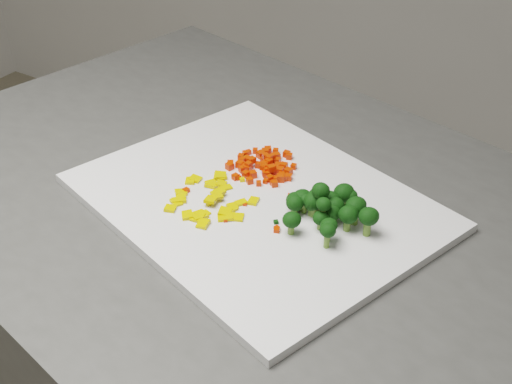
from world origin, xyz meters
The scene contains 139 objects.
cutting_board centered at (0.29, 0.58, 0.91)m, with size 0.46×0.36×0.01m, color silver.
carrot_pile centered at (0.26, 0.65, 0.93)m, with size 0.10×0.10×0.03m, color red, non-canonical shape.
pepper_pile centered at (0.24, 0.54, 0.92)m, with size 0.12×0.12×0.02m, color gold, non-canonical shape.
broccoli_pile centered at (0.40, 0.58, 0.94)m, with size 0.12×0.12×0.06m, color black, non-canonical shape.
carrot_cube_0 centered at (0.25, 0.67, 0.92)m, with size 0.01×0.01×0.01m, color red.
carrot_cube_1 centered at (0.24, 0.63, 0.92)m, with size 0.01×0.01×0.01m, color red.
carrot_cube_2 centered at (0.27, 0.69, 0.92)m, with size 0.01×0.01×0.01m, color red.
carrot_cube_3 centered at (0.27, 0.64, 0.92)m, with size 0.01×0.01×0.01m, color red.
carrot_cube_4 centered at (0.28, 0.65, 0.92)m, with size 0.01×0.01×0.01m, color red.
carrot_cube_5 centered at (0.22, 0.67, 0.92)m, with size 0.01×0.01×0.01m, color red.
carrot_cube_6 centered at (0.26, 0.61, 0.92)m, with size 0.01×0.01×0.01m, color red.
carrot_cube_7 centered at (0.30, 0.64, 0.92)m, with size 0.01×0.01×0.01m, color red.
carrot_cube_8 centered at (0.22, 0.65, 0.92)m, with size 0.01×0.01×0.01m, color red.
carrot_cube_9 centered at (0.23, 0.63, 0.92)m, with size 0.01×0.01×0.01m, color red.
carrot_cube_10 centered at (0.26, 0.67, 0.92)m, with size 0.01×0.01×0.01m, color red.
carrot_cube_11 centered at (0.24, 0.61, 0.92)m, with size 0.01×0.01×0.01m, color red.
carrot_cube_12 centered at (0.24, 0.65, 0.92)m, with size 0.01×0.01×0.01m, color red.
carrot_cube_13 centered at (0.22, 0.67, 0.92)m, with size 0.01×0.01×0.01m, color red.
carrot_cube_14 centered at (0.30, 0.64, 0.92)m, with size 0.01×0.01×0.01m, color red.
carrot_cube_15 centered at (0.26, 0.68, 0.92)m, with size 0.01×0.01×0.01m, color red.
carrot_cube_16 centered at (0.29, 0.63, 0.92)m, with size 0.01×0.01×0.01m, color red.
carrot_cube_17 centered at (0.23, 0.63, 0.92)m, with size 0.01×0.01×0.01m, color red.
carrot_cube_18 centered at (0.28, 0.63, 0.92)m, with size 0.01×0.01×0.01m, color red.
carrot_cube_19 centered at (0.27, 0.65, 0.92)m, with size 0.01×0.01×0.01m, color red.
carrot_cube_20 centered at (0.28, 0.66, 0.92)m, with size 0.01×0.01×0.01m, color red.
carrot_cube_21 centered at (0.28, 0.65, 0.92)m, with size 0.01×0.01×0.01m, color red.
carrot_cube_22 centered at (0.26, 0.65, 0.92)m, with size 0.01×0.01×0.01m, color red.
carrot_cube_23 centered at (0.24, 0.63, 0.92)m, with size 0.01×0.01×0.01m, color red.
carrot_cube_24 centered at (0.24, 0.61, 0.92)m, with size 0.01×0.01×0.01m, color red.
carrot_cube_25 centered at (0.25, 0.70, 0.92)m, with size 0.01×0.01×0.01m, color red.
carrot_cube_26 centered at (0.27, 0.68, 0.92)m, with size 0.01×0.01×0.01m, color red.
carrot_cube_27 centered at (0.28, 0.65, 0.92)m, with size 0.01×0.01×0.01m, color red.
carrot_cube_28 centered at (0.29, 0.65, 0.92)m, with size 0.01×0.01×0.01m, color red.
carrot_cube_29 centered at (0.30, 0.65, 0.92)m, with size 0.01×0.01×0.01m, color red.
carrot_cube_30 centered at (0.23, 0.64, 0.92)m, with size 0.01×0.01×0.01m, color red.
carrot_cube_31 centered at (0.28, 0.62, 0.92)m, with size 0.01×0.01×0.01m, color red.
carrot_cube_32 centered at (0.24, 0.64, 0.92)m, with size 0.01×0.01×0.01m, color red.
carrot_cube_33 centered at (0.28, 0.64, 0.92)m, with size 0.01×0.01×0.01m, color red.
carrot_cube_34 centered at (0.23, 0.64, 0.92)m, with size 0.01×0.01×0.01m, color red.
carrot_cube_35 centered at (0.28, 0.66, 0.92)m, with size 0.01×0.01×0.01m, color red.
carrot_cube_36 centered at (0.26, 0.67, 0.92)m, with size 0.01×0.01×0.01m, color red.
carrot_cube_37 centered at (0.24, 0.68, 0.92)m, with size 0.01×0.01×0.01m, color red.
carrot_cube_38 centered at (0.29, 0.64, 0.92)m, with size 0.01×0.01×0.01m, color red.
carrot_cube_39 centered at (0.27, 0.64, 0.92)m, with size 0.01×0.01×0.01m, color red.
carrot_cube_40 centered at (0.29, 0.67, 0.92)m, with size 0.01×0.01×0.01m, color red.
carrot_cube_41 centered at (0.25, 0.67, 0.92)m, with size 0.01×0.01×0.01m, color red.
carrot_cube_42 centered at (0.22, 0.66, 0.92)m, with size 0.01×0.01×0.01m, color red.
carrot_cube_43 centered at (0.24, 0.69, 0.92)m, with size 0.01×0.01×0.01m, color red.
carrot_cube_44 centered at (0.26, 0.64, 0.92)m, with size 0.01×0.01×0.01m, color red.
carrot_cube_45 centered at (0.22, 0.68, 0.92)m, with size 0.01×0.01×0.01m, color red.
carrot_cube_46 centered at (0.29, 0.64, 0.92)m, with size 0.01×0.01×0.01m, color red.
carrot_cube_47 centered at (0.29, 0.62, 0.92)m, with size 0.01×0.01×0.01m, color red.
carrot_cube_48 centered at (0.29, 0.66, 0.92)m, with size 0.01×0.01×0.01m, color red.
carrot_cube_49 centered at (0.27, 0.61, 0.92)m, with size 0.01×0.01×0.01m, color red.
carrot_cube_50 centered at (0.27, 0.64, 0.92)m, with size 0.01×0.01×0.01m, color red.
carrot_cube_51 centered at (0.21, 0.66, 0.92)m, with size 0.01×0.01×0.01m, color red.
carrot_cube_52 centered at (0.26, 0.64, 0.92)m, with size 0.01×0.01×0.01m, color red.
carrot_cube_53 centered at (0.28, 0.65, 0.92)m, with size 0.01×0.01×0.01m, color red.
carrot_cube_54 centered at (0.26, 0.66, 0.92)m, with size 0.01×0.01×0.01m, color red.
carrot_cube_55 centered at (0.21, 0.63, 0.92)m, with size 0.01×0.01×0.01m, color red.
carrot_cube_56 centered at (0.27, 0.70, 0.92)m, with size 0.01×0.01×0.01m, color red.
carrot_cube_57 centered at (0.25, 0.65, 0.92)m, with size 0.01×0.01×0.01m, color red.
carrot_cube_58 centered at (0.26, 0.64, 0.92)m, with size 0.01×0.01×0.01m, color red.
carrot_cube_59 centered at (0.28, 0.67, 0.92)m, with size 0.01×0.01×0.01m, color red.
carrot_cube_60 centered at (0.26, 0.62, 0.92)m, with size 0.01×0.01×0.01m, color red.
carrot_cube_61 centered at (0.24, 0.69, 0.92)m, with size 0.01×0.01×0.01m, color red.
carrot_cube_62 centered at (0.23, 0.66, 0.92)m, with size 0.01×0.01×0.01m, color red.
carrot_cube_63 centered at (0.25, 0.62, 0.92)m, with size 0.01×0.01×0.01m, color red.
carrot_cube_64 centered at (0.22, 0.62, 0.92)m, with size 0.01×0.01×0.01m, color red.
carrot_cube_65 centered at (0.27, 0.66, 0.92)m, with size 0.01×0.01×0.01m, color red.
carrot_cube_66 centered at (0.29, 0.62, 0.92)m, with size 0.01×0.01×0.01m, color red.
carrot_cube_67 centered at (0.28, 0.66, 0.92)m, with size 0.01×0.01×0.01m, color red.
carrot_cube_68 centered at (0.26, 0.66, 0.93)m, with size 0.01×0.01×0.01m, color red.
pepper_chunk_0 centered at (0.26, 0.49, 0.91)m, with size 0.02×0.01×0.00m, color gold.
pepper_chunk_1 centered at (0.25, 0.51, 0.91)m, with size 0.02×0.01×0.00m, color gold.
pepper_chunk_2 centered at (0.25, 0.50, 0.91)m, with size 0.02×0.02×0.00m, color gold.
pepper_chunk_3 centered at (0.22, 0.58, 0.91)m, with size 0.02×0.01×0.00m, color gold.
pepper_chunk_4 centered at (0.19, 0.57, 0.91)m, with size 0.02×0.01×0.00m, color gold.
pepper_chunk_5 centered at (0.25, 0.50, 0.91)m, with size 0.02×0.02×0.00m, color gold.
pepper_chunk_6 centered at (0.22, 0.58, 0.91)m, with size 0.01×0.01×0.00m, color gold.
pepper_chunk_7 centered at (0.29, 0.57, 0.91)m, with size 0.02×0.01×0.00m, color gold.
pepper_chunk_8 centered at (0.22, 0.60, 0.91)m, with size 0.02×0.02×0.00m, color gold.
pepper_chunk_9 centered at (0.19, 0.57, 0.91)m, with size 0.01×0.02×0.00m, color gold.
pepper_chunk_10 centered at (0.23, 0.50, 0.91)m, with size 0.01×0.02×0.00m, color gold.
pepper_chunk_11 centered at (0.23, 0.58, 0.91)m, with size 0.01×0.01×0.00m, color gold.
pepper_chunk_12 centered at (0.27, 0.53, 0.91)m, with size 0.02×0.02×0.01m, color gold.
pepper_chunk_13 centered at (0.24, 0.58, 0.91)m, with size 0.02×0.01×0.00m, color gold.
pepper_chunk_14 centered at (0.19, 0.54, 0.91)m, with size 0.02×0.02×0.00m, color gold.
pepper_chunk_15 centered at (0.24, 0.54, 0.92)m, with size 0.02×0.02×0.00m, color gold.
pepper_chunk_16 centered at (0.22, 0.57, 0.91)m, with size 0.01×0.01×0.00m, color gold.
pepper_chunk_17 centered at (0.20, 0.53, 0.91)m, with size 0.01×0.01×0.00m, color gold.
pepper_chunk_18 centered at (0.29, 0.53, 0.91)m, with size 0.02×0.02×0.00m, color gold.
pepper_chunk_19 centered at (0.20, 0.51, 0.91)m, with size 0.01×0.02×0.00m, color gold.
pepper_chunk_20 centered at (0.24, 0.56, 0.92)m, with size 0.01×0.02×0.00m, color gold.
pepper_chunk_21 centered at (0.28, 0.54, 0.91)m, with size 0.01×0.01×0.00m, color gold.
pepper_chunk_22 centered at (0.27, 0.55, 0.91)m, with size 0.01×0.01×0.00m, color gold.
pepper_chunk_23 centered at (0.28, 0.56, 0.91)m, with size 0.02×0.01×0.00m, color gold.
pepper_chunk_24 centered at (0.28, 0.52, 0.91)m, with size 0.02×0.02×0.00m, color gold.
pepper_chunk_25 centered at (0.20, 0.52, 0.91)m, with size 0.02×0.01×0.00m, color gold.
pepper_chunk_26 centered at (0.24, 0.55, 0.92)m, with size 0.02×0.01×0.00m, color gold.
pepper_chunk_27 centered at (0.22, 0.60, 0.91)m, with size 0.02×0.02×0.00m, color gold.
pepper_chunk_28 centered at (0.21, 0.50, 0.91)m, with size 0.01×0.01×0.00m, color gold.
broccoli_floret_0 centered at (0.35, 0.58, 0.93)m, with size 0.03×0.03×0.03m, color black, non-canonical shape.
broccoli_floret_1 centered at (0.42, 0.61, 0.93)m, with size 0.03×0.03×0.03m, color black, non-canonical shape.
broccoli_floret_2 centered at (0.40, 0.63, 0.93)m, with size 0.04×0.04×0.03m, color black, non-canonical shape.
broccoli_floret_3 centered at (0.39, 0.57, 0.93)m, with size 0.03×0.03×0.03m, color black, non-canonical shape.
broccoli_floret_4 centered at (0.35, 0.58, 0.93)m, with size 0.03×0.03×0.03m, color black, non-canonical shape.
broccoli_floret_5 centered at (0.38, 0.59, 0.95)m, with size 0.03×0.03×0.04m, color black, non-canonical shape.
broccoli_floret_6 centered at (0.37, 0.59, 0.93)m, with size 0.03×0.03×0.03m, color black, non-canonical shape.
broccoli_floret_7 centered at (0.42, 0.58, 0.93)m, with size 0.03×0.03×0.03m, color black, non-canonical shape.
broccoli_floret_8 centered at (0.36, 0.59, 0.93)m, with size 0.02×0.02×0.03m, color black, non-canonical shape.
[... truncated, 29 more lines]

